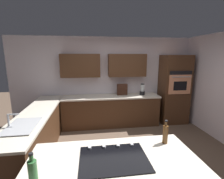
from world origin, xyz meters
TOP-DOWN VIEW (x-y plane):
  - ground_plane at (0.00, 0.00)m, footprint 14.00×14.00m
  - wall_back at (0.07, -2.05)m, footprint 6.00×0.44m
  - lower_cabinets_back at (0.10, -1.72)m, footprint 2.80×0.60m
  - countertop_back at (0.10, -1.72)m, footprint 2.84×0.64m
  - lower_cabinets_side at (1.82, -0.55)m, footprint 0.60×2.90m
  - countertop_side at (1.82, -0.55)m, footprint 0.64×2.94m
  - island_top at (0.45, 1.21)m, footprint 1.94×0.93m
  - wall_oven at (-1.85, -1.72)m, footprint 0.80×0.66m
  - sink_unit at (1.83, 0.16)m, footprint 0.46×0.70m
  - cooktop at (0.45, 1.21)m, footprint 0.76×0.56m
  - blender at (-0.85, -1.73)m, footprint 0.15×0.15m
  - spice_rack at (-0.25, -1.80)m, footprint 0.31×0.11m
  - oil_bottle at (1.23, 1.45)m, footprint 0.08×0.08m
  - second_bottle at (-0.28, 0.96)m, footprint 0.07×0.07m

SIDE VIEW (x-z plane):
  - ground_plane at x=0.00m, z-range 0.00..0.00m
  - lower_cabinets_back at x=0.10m, z-range 0.00..0.86m
  - lower_cabinets_side at x=1.82m, z-range 0.00..0.86m
  - countertop_back at x=0.10m, z-range 0.86..0.90m
  - countertop_side at x=1.82m, z-range 0.86..0.90m
  - island_top at x=0.45m, z-range 0.86..0.90m
  - cooktop at x=0.45m, z-range 0.89..0.92m
  - sink_unit at x=1.83m, z-range 0.80..1.03m
  - oil_bottle at x=1.23m, z-range 0.87..1.17m
  - second_bottle at x=-0.28m, z-range 0.87..1.19m
  - wall_oven at x=-1.85m, z-range 0.00..2.08m
  - blender at x=-0.85m, z-range 0.88..1.22m
  - spice_rack at x=-0.25m, z-range 0.90..1.23m
  - wall_back at x=0.07m, z-range 0.11..2.71m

